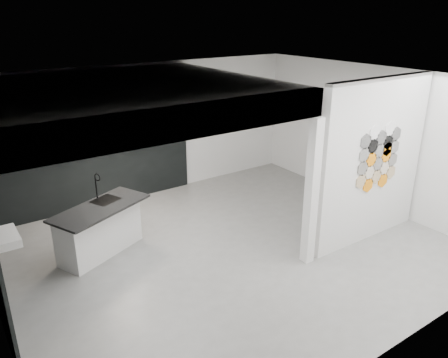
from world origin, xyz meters
TOP-DOWN VIEW (x-y plane):
  - floor at (0.00, 0.00)m, footprint 7.00×6.00m
  - partition_panel at (2.23, -1.00)m, footprint 2.45×0.15m
  - bay_clad_back at (-1.30, 2.97)m, footprint 4.40×0.04m
  - bulkhead at (-1.30, 1.00)m, footprint 4.40×4.00m
  - corner_column at (0.82, -1.00)m, footprint 0.16×0.16m
  - fascia_beam at (-1.30, -0.92)m, footprint 4.40×0.16m
  - wall_basin at (-3.24, 0.80)m, footprint 0.40×0.60m
  - display_shelf at (-1.20, 2.87)m, footprint 3.00×0.15m
  - kitchen_island at (-1.80, 1.12)m, footprint 1.75×1.29m
  - stockpot at (-2.43, 2.87)m, footprint 0.26×0.26m
  - kettle at (-0.26, 2.87)m, footprint 0.21×0.21m
  - glass_bowl at (0.15, 2.87)m, footprint 0.13×0.13m
  - glass_vase at (0.15, 2.87)m, footprint 0.10×0.10m
  - bottle_dark at (-1.32, 2.87)m, footprint 0.06×0.06m
  - utensil_cup at (-1.74, 2.87)m, footprint 0.09×0.09m
  - hex_tile_cluster at (2.26, -1.09)m, footprint 1.04×0.02m

SIDE VIEW (x-z plane):
  - floor at x=0.00m, z-range -0.01..0.00m
  - kitchen_island at x=-1.80m, z-range -0.21..1.08m
  - wall_basin at x=-3.24m, z-range 0.79..0.91m
  - bay_clad_back at x=-1.30m, z-range 0.00..2.35m
  - corner_column at x=0.82m, z-range 0.00..2.35m
  - display_shelf at x=-1.20m, z-range 1.28..1.32m
  - glass_bowl at x=0.15m, z-range 1.32..1.41m
  - utensil_cup at x=-1.74m, z-range 1.32..1.43m
  - glass_vase at x=0.15m, z-range 1.32..1.46m
  - bottle_dark at x=-1.32m, z-range 1.32..1.47m
  - kettle at x=-0.26m, z-range 1.32..1.47m
  - partition_panel at x=2.23m, z-range 0.00..2.80m
  - stockpot at x=-2.43m, z-range 1.32..1.50m
  - hex_tile_cluster at x=2.26m, z-range 0.92..2.09m
  - bulkhead at x=-1.30m, z-range 2.35..2.75m
  - fascia_beam at x=-1.30m, z-range 2.35..2.75m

